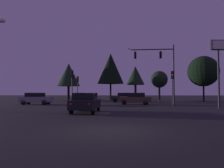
# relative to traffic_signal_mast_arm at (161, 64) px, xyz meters

# --- Properties ---
(ground_plane) EXTENTS (168.00, 168.00, 0.00)m
(ground_plane) POSITION_rel_traffic_signal_mast_arm_xyz_m (-5.22, 5.42, -5.31)
(ground_plane) COLOR black
(ground_plane) RESTS_ON ground
(traffic_signal_mast_arm) EXTENTS (6.15, 0.48, 7.78)m
(traffic_signal_mast_arm) POSITION_rel_traffic_signal_mast_arm_xyz_m (0.00, 0.00, 0.00)
(traffic_signal_mast_arm) COLOR #232326
(traffic_signal_mast_arm) RESTS_ON ground
(traffic_light_corner_left) EXTENTS (0.36, 0.38, 4.24)m
(traffic_light_corner_left) POSITION_rel_traffic_signal_mast_arm_xyz_m (-11.02, -2.73, -2.31)
(traffic_light_corner_left) COLOR #232326
(traffic_light_corner_left) RESTS_ON ground
(traffic_light_corner_right) EXTENTS (0.36, 0.38, 3.97)m
(traffic_light_corner_right) POSITION_rel_traffic_signal_mast_arm_xyz_m (-11.75, 3.41, -2.49)
(traffic_light_corner_right) COLOR #232326
(traffic_light_corner_right) RESTS_ON ground
(traffic_light_median) EXTENTS (0.31, 0.36, 4.03)m
(traffic_light_median) POSITION_rel_traffic_signal_mast_arm_xyz_m (0.82, -2.92, -2.44)
(traffic_light_median) COLOR #232326
(traffic_light_median) RESTS_ON ground
(car_nearside_lane) EXTENTS (1.81, 4.33, 1.52)m
(car_nearside_lane) POSITION_rel_traffic_signal_mast_arm_xyz_m (-7.69, -11.46, -4.52)
(car_nearside_lane) COLOR black
(car_nearside_lane) RESTS_ON ground
(car_crossing_left) EXTENTS (4.16, 2.21, 1.52)m
(car_crossing_left) POSITION_rel_traffic_signal_mast_arm_xyz_m (-16.15, -1.07, -4.52)
(car_crossing_left) COLOR gray
(car_crossing_left) RESTS_ON ground
(car_crossing_right) EXTENTS (4.13, 1.97, 1.52)m
(car_crossing_right) POSITION_rel_traffic_signal_mast_arm_xyz_m (-3.37, -0.50, -4.52)
(car_crossing_right) COLOR #473828
(car_crossing_right) RESTS_ON ground
(car_far_lane) EXTENTS (4.06, 2.03, 1.52)m
(car_far_lane) POSITION_rel_traffic_signal_mast_arm_xyz_m (-4.93, 6.29, -4.52)
(car_far_lane) COLOR #232328
(car_far_lane) RESTS_ON ground
(car_parked_lot) EXTENTS (2.90, 4.44, 1.52)m
(car_parked_lot) POSITION_rel_traffic_signal_mast_arm_xyz_m (-13.00, 10.82, -4.52)
(car_parked_lot) COLOR #232328
(car_parked_lot) RESTS_ON ground
(store_sign_illuminated) EXTENTS (1.42, 0.39, 6.72)m
(store_sign_illuminated) POSITION_rel_traffic_signal_mast_arm_xyz_m (4.47, -6.53, -0.38)
(store_sign_illuminated) COLOR #232326
(store_sign_illuminated) RESTS_ON ground
(tree_behind_sign) EXTENTS (3.87, 3.87, 7.15)m
(tree_behind_sign) POSITION_rel_traffic_signal_mast_arm_xyz_m (-2.52, 16.96, -0.19)
(tree_behind_sign) COLOR black
(tree_behind_sign) RESTS_ON ground
(tree_left_far) EXTENTS (3.64, 3.64, 6.21)m
(tree_left_far) POSITION_rel_traffic_signal_mast_arm_xyz_m (2.67, 18.31, -0.96)
(tree_left_far) COLOR black
(tree_left_far) RESTS_ON ground
(tree_center_horizon) EXTENTS (5.22, 5.22, 9.41)m
(tree_center_horizon) POSITION_rel_traffic_signal_mast_arm_xyz_m (-7.56, 14.19, 1.04)
(tree_center_horizon) COLOR black
(tree_center_horizon) RESTS_ON ground
(tree_right_cluster) EXTENTS (5.25, 5.25, 7.82)m
(tree_right_cluster) POSITION_rel_traffic_signal_mast_arm_xyz_m (8.75, 9.35, -0.12)
(tree_right_cluster) COLOR black
(tree_right_cluster) RESTS_ON ground
(tree_lot_edge) EXTENTS (4.62, 4.62, 7.53)m
(tree_lot_edge) POSITION_rel_traffic_signal_mast_arm_xyz_m (-16.22, 14.75, -0.14)
(tree_lot_edge) COLOR black
(tree_lot_edge) RESTS_ON ground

